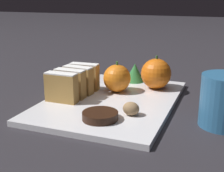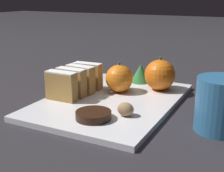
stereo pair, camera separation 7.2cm
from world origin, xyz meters
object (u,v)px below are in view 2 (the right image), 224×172
Objects in this scene: orange_far at (119,78)px; chocolate_cookie at (94,115)px; coffee_mug at (222,105)px; orange_near at (160,75)px; walnut at (126,109)px.

orange_far is 1.08× the size of chocolate_cookie.
coffee_mug is (0.26, -0.10, 0.00)m from orange_far.
chocolate_cookie is at bearing -159.54° from coffee_mug.
coffee_mug reaches higher than chocolate_cookie.
coffee_mug is at bearing -20.78° from orange_far.
orange_near reaches higher than orange_far.
orange_near is 2.53× the size of walnut.
chocolate_cookie is 0.55× the size of coffee_mug.
orange_near is at bearing 77.97° from chocolate_cookie.
orange_near is at bearing 137.44° from coffee_mug.
orange_far is 0.60× the size of coffee_mug.
chocolate_cookie is at bearing -138.91° from walnut.
orange_near is 0.24m from coffee_mug.
orange_far is at bearing 120.26° from walnut.
orange_near is 0.25m from chocolate_cookie.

